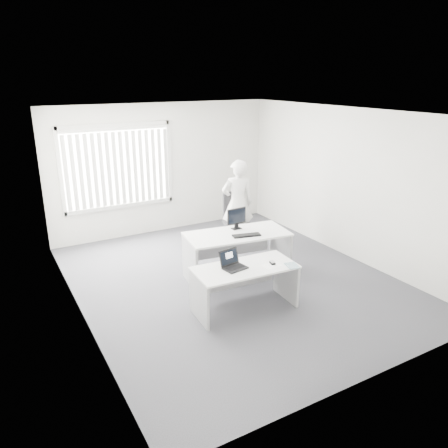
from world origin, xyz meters
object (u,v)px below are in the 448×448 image
person (238,203)px  monitor (236,219)px  desk_far (237,245)px  office_chair (236,229)px  desk_near (245,279)px  laptop (235,261)px

person → monitor: person is taller
desk_far → office_chair: bearing=67.0°
desk_near → laptop: (-0.16, 0.01, 0.32)m
desk_far → office_chair: 1.47m
desk_near → desk_far: size_ratio=0.84×
desk_near → monitor: size_ratio=4.15×
office_chair → laptop: size_ratio=3.37×
laptop → monitor: 1.44m
desk_near → laptop: size_ratio=4.70×
desk_far → laptop: 1.23m
desk_far → person: bearing=66.3°
office_chair → person: 0.55m
desk_near → person: person is taller
laptop → office_chair: bearing=49.4°
office_chair → laptop: office_chair is taller
desk_near → person: 2.67m
desk_near → desk_far: bearing=68.4°
monitor → desk_near: bearing=-119.3°
desk_near → monitor: bearing=68.0°
laptop → monitor: bearing=49.2°
desk_far → laptop: laptop is taller
desk_near → desk_far: 1.14m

